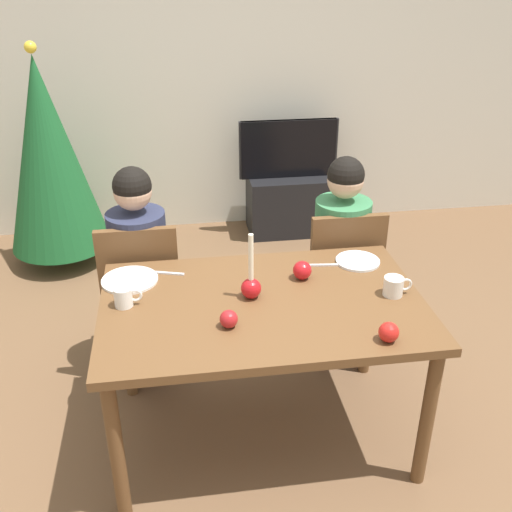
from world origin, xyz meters
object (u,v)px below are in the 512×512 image
(chair_left, at_px, (142,288))
(mug_left, at_px, (124,297))
(person_right_child, at_px, (340,262))
(apple_by_right_mug, at_px, (302,270))
(tv_stand, at_px, (287,204))
(plate_left, at_px, (130,280))
(apple_by_left_plate, at_px, (389,332))
(candle_centerpiece, at_px, (251,285))
(person_left_child, at_px, (141,276))
(mug_right, at_px, (394,286))
(dining_table, at_px, (263,318))
(tv, at_px, (288,149))
(christmas_tree, at_px, (48,156))
(apple_near_candle, at_px, (229,319))
(chair_right, at_px, (340,273))
(plate_right, at_px, (358,261))

(chair_left, bearing_deg, mug_left, -93.85)
(person_right_child, distance_m, apple_by_right_mug, 0.61)
(tv_stand, relative_size, apple_by_right_mug, 7.34)
(plate_left, bearing_deg, apple_by_left_plate, -31.60)
(candle_centerpiece, height_order, plate_left, candle_centerpiece)
(person_left_child, height_order, mug_right, person_left_child)
(dining_table, bearing_deg, mug_left, 174.72)
(chair_left, distance_m, apple_by_left_plate, 1.41)
(tv, distance_m, mug_left, 2.53)
(chair_left, relative_size, christmas_tree, 0.57)
(plate_left, distance_m, apple_near_candle, 0.60)
(chair_right, distance_m, apple_by_left_plate, 1.01)
(tv, bearing_deg, candle_centerpiece, -105.31)
(tv, distance_m, apple_by_left_plate, 2.66)
(plate_right, height_order, mug_left, mug_left)
(tv, bearing_deg, person_right_child, -91.33)
(candle_centerpiece, bearing_deg, tv_stand, 74.68)
(person_right_child, height_order, mug_left, person_right_child)
(mug_left, bearing_deg, candle_centerpiece, -1.20)
(plate_left, xyz_separation_m, mug_right, (1.16, -0.29, 0.04))
(tv_stand, relative_size, plate_left, 2.48)
(chair_left, xyz_separation_m, apple_near_candle, (0.39, -0.78, 0.28))
(christmas_tree, xyz_separation_m, apple_near_candle, (1.04, -2.19, -0.04))
(chair_right, bearing_deg, apple_by_right_mug, -126.67)
(person_left_child, distance_m, plate_left, 0.42)
(christmas_tree, xyz_separation_m, plate_right, (1.72, -1.73, -0.07))
(apple_by_right_mug, bearing_deg, candle_centerpiece, -153.08)
(person_left_child, bearing_deg, candle_centerpiece, -49.70)
(apple_near_candle, bearing_deg, tv, 73.35)
(chair_right, xyz_separation_m, tv_stand, (0.04, 1.69, -0.27))
(apple_by_right_mug, bearing_deg, apple_by_left_plate, -67.05)
(tv_stand, bearing_deg, dining_table, -103.99)
(plate_left, height_order, apple_near_candle, apple_near_candle)
(apple_near_candle, bearing_deg, dining_table, 45.78)
(apple_near_candle, bearing_deg, plate_right, 34.14)
(dining_table, bearing_deg, chair_right, 48.65)
(chair_right, bearing_deg, candle_centerpiece, -135.77)
(christmas_tree, relative_size, mug_left, 13.26)
(person_left_child, relative_size, mug_right, 9.07)
(chair_right, distance_m, mug_left, 1.28)
(candle_centerpiece, xyz_separation_m, apple_near_candle, (-0.12, -0.21, -0.03))
(chair_left, relative_size, candle_centerpiece, 2.95)
(tv, bearing_deg, apple_by_right_mug, -99.65)
(mug_left, distance_m, apple_near_candle, 0.48)
(plate_right, bearing_deg, candle_centerpiece, -156.08)
(candle_centerpiece, distance_m, plate_right, 0.62)
(chair_left, relative_size, mug_right, 6.97)
(dining_table, distance_m, chair_right, 0.82)
(dining_table, xyz_separation_m, mug_right, (0.58, -0.03, 0.13))
(dining_table, bearing_deg, plate_right, 29.51)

